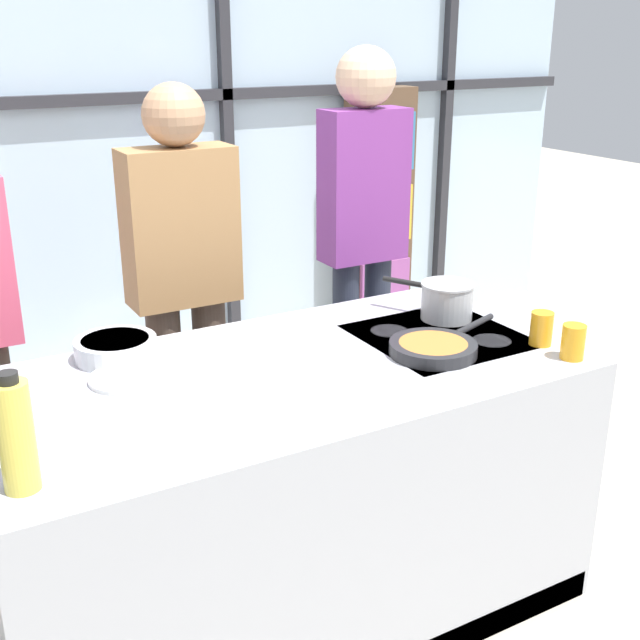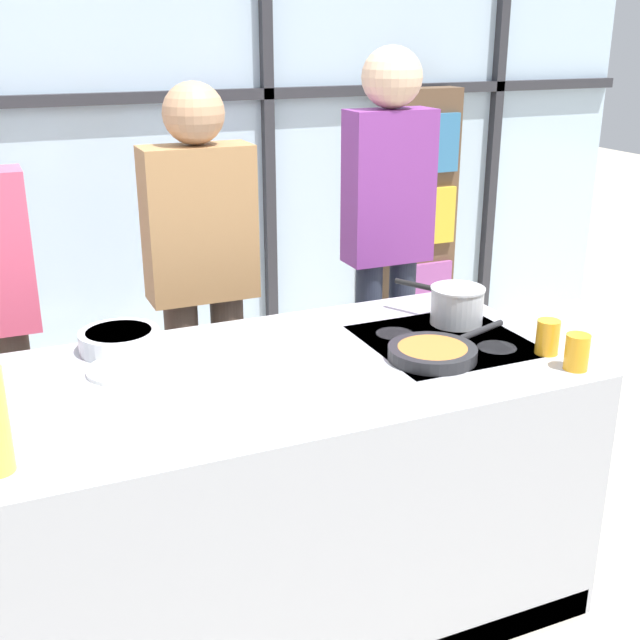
{
  "view_description": "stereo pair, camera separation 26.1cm",
  "coord_description": "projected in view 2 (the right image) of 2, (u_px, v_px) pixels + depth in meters",
  "views": [
    {
      "loc": [
        -1.03,
        -2.03,
        1.88
      ],
      "look_at": [
        0.18,
        0.1,
        0.98
      ],
      "focal_mm": 45.0,
      "sensor_mm": 36.0,
      "label": 1
    },
    {
      "loc": [
        -0.8,
        -2.15,
        1.88
      ],
      "look_at": [
        0.18,
        0.1,
        0.98
      ],
      "focal_mm": 45.0,
      "sensor_mm": 36.0,
      "label": 2
    }
  ],
  "objects": [
    {
      "name": "ground_plane",
      "position": [
        284.0,
        600.0,
        2.79
      ],
      "size": [
        18.0,
        18.0,
        0.0
      ],
      "primitive_type": "plane",
      "color": "#BCB29E"
    },
    {
      "name": "back_window_wall",
      "position": [
        128.0,
        124.0,
        4.24
      ],
      "size": [
        6.4,
        0.1,
        2.8
      ],
      "color": "silver",
      "rests_on": "ground_plane"
    },
    {
      "name": "bookshelf",
      "position": [
        421.0,
        218.0,
        4.93
      ],
      "size": [
        0.42,
        0.19,
        1.55
      ],
      "color": "brown",
      "rests_on": "ground_plane"
    },
    {
      "name": "demo_island",
      "position": [
        283.0,
        491.0,
        2.64
      ],
      "size": [
        1.87,
        0.95,
        0.88
      ],
      "color": "#A8AAB2",
      "rests_on": "ground_plane"
    },
    {
      "name": "spectator_center_left",
      "position": [
        202.0,
        269.0,
        3.22
      ],
      "size": [
        0.43,
        0.24,
        1.7
      ],
      "rotation": [
        0.0,
        0.0,
        3.14
      ],
      "color": "#47382D",
      "rests_on": "ground_plane"
    },
    {
      "name": "spectator_center_right",
      "position": [
        388.0,
        223.0,
        3.5
      ],
      "size": [
        0.38,
        0.25,
        1.82
      ],
      "rotation": [
        0.0,
        0.0,
        3.14
      ],
      "color": "#232838",
      "rests_on": "ground_plane"
    },
    {
      "name": "frying_pan",
      "position": [
        434.0,
        352.0,
        2.56
      ],
      "size": [
        0.5,
        0.29,
        0.04
      ],
      "color": "#232326",
      "rests_on": "demo_island"
    },
    {
      "name": "saucepan",
      "position": [
        457.0,
        304.0,
        2.85
      ],
      "size": [
        0.23,
        0.33,
        0.13
      ],
      "color": "silver",
      "rests_on": "demo_island"
    },
    {
      "name": "white_plate",
      "position": [
        126.0,
        369.0,
        2.47
      ],
      "size": [
        0.24,
        0.24,
        0.01
      ],
      "primitive_type": "cylinder",
      "color": "white",
      "rests_on": "demo_island"
    },
    {
      "name": "mixing_bowl",
      "position": [
        119.0,
        340.0,
        2.62
      ],
      "size": [
        0.26,
        0.26,
        0.07
      ],
      "color": "silver",
      "rests_on": "demo_island"
    },
    {
      "name": "juice_glass_near",
      "position": [
        577.0,
        352.0,
        2.47
      ],
      "size": [
        0.07,
        0.07,
        0.11
      ],
      "primitive_type": "cylinder",
      "color": "orange",
      "rests_on": "demo_island"
    },
    {
      "name": "juice_glass_far",
      "position": [
        548.0,
        337.0,
        2.59
      ],
      "size": [
        0.07,
        0.07,
        0.11
      ],
      "primitive_type": "cylinder",
      "color": "orange",
      "rests_on": "demo_island"
    }
  ]
}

